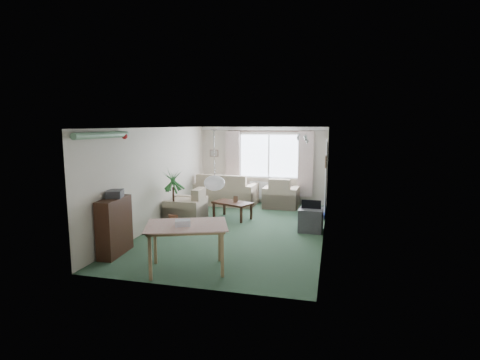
% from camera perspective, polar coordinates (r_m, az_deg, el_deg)
% --- Properties ---
extents(ground, '(6.50, 6.50, 0.00)m').
position_cam_1_polar(ground, '(8.94, -0.47, -7.58)').
color(ground, '#2C4A34').
extents(window, '(1.80, 0.03, 1.30)m').
position_cam_1_polar(window, '(11.75, 4.43, 3.69)').
color(window, white).
extents(curtain_rod, '(2.60, 0.03, 0.03)m').
position_cam_1_polar(curtain_rod, '(11.64, 4.41, 7.44)').
color(curtain_rod, black).
extents(curtain_left, '(0.45, 0.08, 2.00)m').
position_cam_1_polar(curtain_left, '(11.92, -1.13, 2.67)').
color(curtain_left, beige).
extents(curtain_right, '(0.45, 0.08, 2.00)m').
position_cam_1_polar(curtain_right, '(11.54, 9.97, 2.36)').
color(curtain_right, beige).
extents(radiator, '(1.20, 0.10, 0.55)m').
position_cam_1_polar(radiator, '(11.86, 4.34, -1.63)').
color(radiator, white).
extents(doorway, '(0.03, 0.95, 2.00)m').
position_cam_1_polar(doorway, '(10.62, 12.99, 0.28)').
color(doorway, black).
extents(pendant_lamp, '(0.36, 0.36, 0.36)m').
position_cam_1_polar(pendant_lamp, '(6.41, -3.92, -0.46)').
color(pendant_lamp, white).
extents(tinsel_garland, '(1.60, 1.60, 0.12)m').
position_cam_1_polar(tinsel_garland, '(7.27, -20.19, 6.44)').
color(tinsel_garland, '#196626').
extents(bauble_cluster_a, '(0.20, 0.20, 0.20)m').
position_cam_1_polar(bauble_cluster_a, '(9.26, 8.80, 6.81)').
color(bauble_cluster_a, silver).
extents(bauble_cluster_b, '(0.20, 0.20, 0.20)m').
position_cam_1_polar(bauble_cluster_b, '(8.04, 10.14, 6.54)').
color(bauble_cluster_b, silver).
extents(wall_picture_back, '(0.28, 0.03, 0.22)m').
position_cam_1_polar(wall_picture_back, '(12.18, -3.97, 4.10)').
color(wall_picture_back, brown).
extents(wall_picture_right, '(0.03, 0.24, 0.30)m').
position_cam_1_polar(wall_picture_right, '(9.56, 12.94, 2.72)').
color(wall_picture_right, brown).
extents(sofa, '(1.97, 1.10, 0.96)m').
position_cam_1_polar(sofa, '(11.70, -2.21, -1.34)').
color(sofa, beige).
rests_on(sofa, ground).
extents(armchair_corner, '(1.04, 0.99, 0.90)m').
position_cam_1_polar(armchair_corner, '(11.32, 6.33, -1.87)').
color(armchair_corner, beige).
rests_on(armchair_corner, ground).
extents(armchair_left, '(0.92, 0.97, 0.85)m').
position_cam_1_polar(armchair_left, '(9.79, -8.25, -3.69)').
color(armchair_left, beige).
rests_on(armchair_left, ground).
extents(coffee_table, '(1.13, 0.88, 0.45)m').
position_cam_1_polar(coffee_table, '(9.91, -1.17, -4.64)').
color(coffee_table, black).
rests_on(coffee_table, ground).
extents(photo_frame, '(0.12, 0.03, 0.16)m').
position_cam_1_polar(photo_frame, '(9.88, -0.66, -2.89)').
color(photo_frame, brown).
rests_on(photo_frame, coffee_table).
extents(bookshelf, '(0.36, 0.91, 1.09)m').
position_cam_1_polar(bookshelf, '(7.56, -18.57, -6.73)').
color(bookshelf, black).
rests_on(bookshelf, ground).
extents(hifi_box, '(0.38, 0.42, 0.14)m').
position_cam_1_polar(hifi_box, '(7.51, -18.54, -2.00)').
color(hifi_box, '#313135').
rests_on(hifi_box, bookshelf).
extents(houseplant, '(0.73, 0.73, 1.38)m').
position_cam_1_polar(houseplant, '(9.41, -10.11, -2.60)').
color(houseplant, '#1B5020').
rests_on(houseplant, ground).
extents(dining_table, '(1.46, 1.22, 0.78)m').
position_cam_1_polar(dining_table, '(6.53, -8.06, -10.22)').
color(dining_table, '#9E8756').
rests_on(dining_table, ground).
extents(gift_box, '(0.30, 0.26, 0.12)m').
position_cam_1_polar(gift_box, '(6.33, -8.71, -6.56)').
color(gift_box, silver).
rests_on(gift_box, dining_table).
extents(tv_cube, '(0.56, 0.61, 0.54)m').
position_cam_1_polar(tv_cube, '(8.94, 10.74, -5.96)').
color(tv_cube, '#3B3A3F').
rests_on(tv_cube, ground).
extents(pet_bed, '(0.90, 0.90, 0.14)m').
position_cam_1_polar(pet_bed, '(10.24, 10.87, -5.26)').
color(pet_bed, '#22389C').
rests_on(pet_bed, ground).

